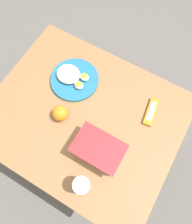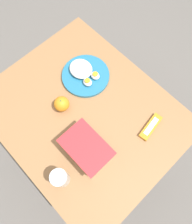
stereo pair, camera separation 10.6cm
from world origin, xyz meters
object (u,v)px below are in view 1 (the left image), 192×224
rice_plate (73,78)px  orange_fruit (60,113)px  food_container (99,150)px  drinking_glass (82,186)px  candy_bar (151,112)px

rice_plate → orange_fruit: bearing=105.3°
food_container → drinking_glass: size_ratio=1.87×
food_container → orange_fruit: (0.25, -0.06, -0.01)m
rice_plate → drinking_glass: drinking_glass is taller
food_container → drinking_glass: bearing=95.3°
food_container → drinking_glass: 0.17m
orange_fruit → rice_plate: bearing=-74.7°
food_container → orange_fruit: 0.26m
candy_bar → orange_fruit: bearing=32.3°
candy_bar → drinking_glass: drinking_glass is taller
drinking_glass → rice_plate: bearing=-53.4°
food_container → orange_fruit: food_container is taller
orange_fruit → candy_bar: 0.45m
food_container → candy_bar: (-0.13, -0.30, -0.03)m
orange_fruit → rice_plate: orange_fruit is taller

